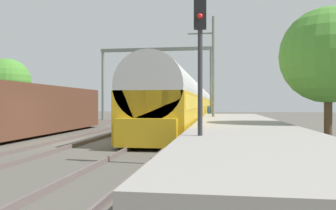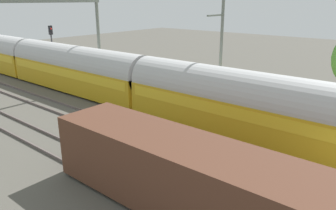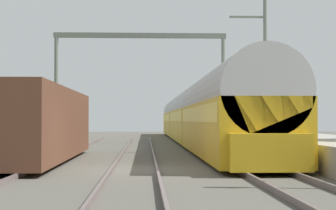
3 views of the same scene
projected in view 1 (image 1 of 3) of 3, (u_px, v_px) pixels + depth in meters
ground at (76, 142)px, 16.35m from camera, size 120.00×120.00×0.00m
track_far_west at (0, 139)px, 16.92m from camera, size 1.51×60.00×0.16m
track_west at (76, 140)px, 16.35m from camera, size 1.52×60.00×0.16m
track_east at (158, 142)px, 15.78m from camera, size 1.51×60.00×0.16m
platform at (240, 131)px, 17.20m from camera, size 4.40×28.00×0.90m
passenger_train at (193, 102)px, 37.44m from camera, size 2.93×49.20×3.82m
freight_car at (38, 110)px, 20.52m from camera, size 2.80×13.00×2.70m
person_crossing at (209, 111)px, 35.32m from camera, size 0.32×0.44×1.73m
railway_signal_near at (200, 59)px, 10.01m from camera, size 0.36×0.30×4.90m
railway_signal_far at (212, 92)px, 43.74m from camera, size 0.36×0.30×5.22m
catenary_gantry at (156, 69)px, 37.20m from camera, size 12.30×0.28×7.86m
catenary_pole_east_mid at (213, 71)px, 24.30m from camera, size 1.90×0.20×8.00m
tree_west_background at (7, 81)px, 33.16m from camera, size 4.34×4.34×6.17m
tree_east_background at (328, 55)px, 15.82m from camera, size 4.40×4.40×6.26m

